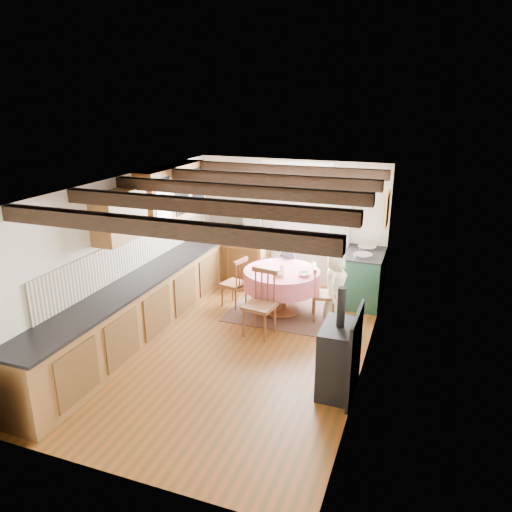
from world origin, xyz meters
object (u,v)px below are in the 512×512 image
at_px(child_right, 335,285).
at_px(chair_right, 324,293).
at_px(aga_range, 363,277).
at_px(chair_near, 259,304).
at_px(cast_iron_stove, 339,341).
at_px(cup, 282,268).
at_px(chair_left, 234,282).
at_px(dining_table, 281,292).
at_px(child_far, 287,269).

bearing_deg(child_right, chair_right, 130.60).
bearing_deg(aga_range, chair_near, -125.79).
bearing_deg(cast_iron_stove, cup, 124.40).
height_order(chair_left, aga_range, aga_range).
xyz_separation_m(chair_left, cup, (0.86, -0.02, 0.36)).
height_order(dining_table, cup, cup).
bearing_deg(child_far, child_right, 149.71).
relative_size(chair_left, child_far, 0.81).
relative_size(dining_table, aga_range, 1.23).
relative_size(dining_table, cup, 13.88).
distance_m(chair_right, cast_iron_stove, 2.06).
bearing_deg(child_far, chair_right, 140.12).
xyz_separation_m(dining_table, child_right, (0.87, 0.12, 0.20)).
distance_m(chair_near, child_far, 1.57).
bearing_deg(cast_iron_stove, child_right, 102.33).
bearing_deg(cast_iron_stove, child_far, 118.38).
bearing_deg(chair_left, cast_iron_stove, 62.20).
bearing_deg(chair_near, dining_table, 92.63).
distance_m(chair_near, chair_left, 1.18).
relative_size(chair_near, child_far, 0.95).
height_order(dining_table, aga_range, aga_range).
xyz_separation_m(dining_table, chair_left, (-0.86, 0.00, 0.06)).
relative_size(chair_near, chair_left, 1.16).
xyz_separation_m(chair_near, cup, (0.08, 0.85, 0.29)).
distance_m(cast_iron_stove, child_right, 2.12).
bearing_deg(child_far, chair_near, 91.21).
bearing_deg(dining_table, child_right, 7.79).
height_order(aga_range, cast_iron_stove, cast_iron_stove).
xyz_separation_m(cast_iron_stove, child_far, (-1.43, 2.64, -0.15)).
bearing_deg(aga_range, cast_iron_stove, -87.80).
bearing_deg(child_right, aga_range, -17.56).
height_order(chair_left, child_right, child_right).
xyz_separation_m(aga_range, child_right, (-0.34, -0.80, 0.11)).
relative_size(child_far, child_right, 0.93).
bearing_deg(aga_range, child_far, -170.39).
relative_size(cast_iron_stove, cup, 15.22).
xyz_separation_m(chair_left, chair_right, (1.57, 0.00, 0.02)).
height_order(aga_range, child_right, child_right).
xyz_separation_m(chair_right, child_right, (0.16, 0.11, 0.12)).
xyz_separation_m(dining_table, child_far, (-0.11, 0.70, 0.17)).
bearing_deg(chair_right, chair_left, 73.33).
relative_size(dining_table, chair_near, 1.22).
xyz_separation_m(aga_range, cup, (-1.21, -0.94, 0.33)).
height_order(cast_iron_stove, child_far, cast_iron_stove).
bearing_deg(cast_iron_stove, chair_left, 138.23).
bearing_deg(dining_table, chair_near, -95.23).
height_order(cast_iron_stove, cup, cast_iron_stove).
bearing_deg(chair_near, aga_range, 62.07).
distance_m(chair_right, child_right, 0.23).
relative_size(chair_left, aga_range, 0.87).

